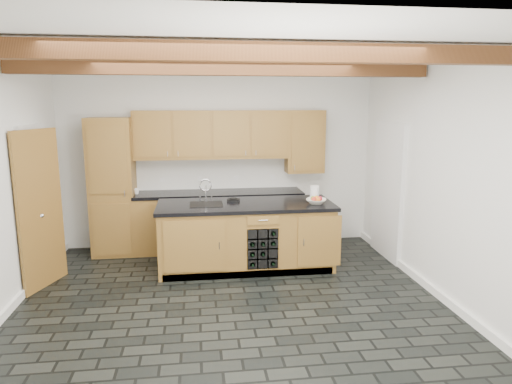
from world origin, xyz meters
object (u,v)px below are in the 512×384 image
(island, at_px, (246,236))
(fruit_bowl, at_px, (316,201))
(paper_towel, at_px, (315,193))
(kitchen_scale, at_px, (233,200))

(island, height_order, fruit_bowl, fruit_bowl)
(island, bearing_deg, paper_towel, 4.45)
(kitchen_scale, bearing_deg, paper_towel, 11.59)
(kitchen_scale, relative_size, fruit_bowl, 0.67)
(fruit_bowl, relative_size, paper_towel, 1.30)
(fruit_bowl, height_order, paper_towel, paper_towel)
(kitchen_scale, distance_m, paper_towel, 1.17)
(paper_towel, bearing_deg, island, -175.55)
(island, relative_size, fruit_bowl, 8.89)
(island, xyz_separation_m, paper_towel, (1.00, 0.08, 0.57))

